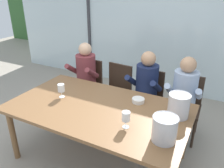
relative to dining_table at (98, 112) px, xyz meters
name	(u,v)px	position (x,y,z in m)	size (l,w,h in m)	color
ground	(130,119)	(0.00, 1.00, -0.69)	(14.00, 14.00, 0.00)	#9E9384
window_glass_panel	(161,27)	(0.00, 2.40, 0.61)	(7.28, 0.03, 2.60)	silver
window_mullion_left	(89,21)	(-1.64, 2.38, 0.61)	(0.06, 0.06, 2.60)	#38383D
hillside_vineyard	(189,24)	(0.00, 5.55, 0.22)	(13.28, 2.40, 1.81)	#386633
dining_table	(98,112)	(0.00, 0.00, 0.00)	(2.08, 1.18, 0.75)	brown
chair_near_curtain	(88,82)	(-0.80, 0.99, -0.16)	(0.45, 0.45, 0.89)	#332319
chair_left_of_center	(117,88)	(-0.26, 1.00, -0.16)	(0.48, 0.48, 0.89)	#332319
chair_center	(147,95)	(0.27, 0.98, -0.16)	(0.45, 0.45, 0.89)	#332319
chair_right_of_center	(185,102)	(0.82, 1.03, -0.16)	(0.46, 0.46, 0.89)	#332319
person_maroon_top	(84,75)	(-0.79, 0.86, 0.01)	(0.46, 0.61, 1.21)	brown
person_navy_polo	(144,88)	(0.25, 0.86, 0.01)	(0.48, 0.63, 1.21)	#192347
person_pale_blue_shirt	(183,96)	(0.80, 0.86, 0.01)	(0.47, 0.62, 1.21)	#9EB2D1
ice_bucket_primary	(179,105)	(0.86, 0.23, 0.20)	(0.23, 0.23, 0.26)	#B7B7BC
ice_bucket_secondary	(165,128)	(0.84, -0.24, 0.19)	(0.23, 0.23, 0.25)	#B7B7BC
tasting_bowl	(138,100)	(0.37, 0.32, 0.09)	(0.15, 0.15, 0.05)	silver
wine_glass_by_left_taster	(61,88)	(-0.53, 0.00, 0.18)	(0.08, 0.08, 0.17)	silver
wine_glass_near_bucket	(126,117)	(0.45, -0.22, 0.18)	(0.08, 0.08, 0.17)	silver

